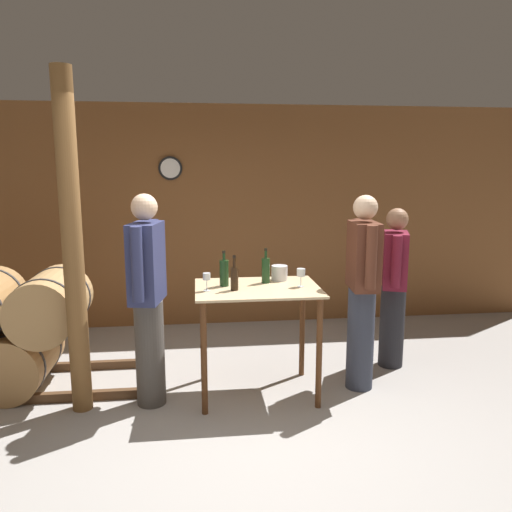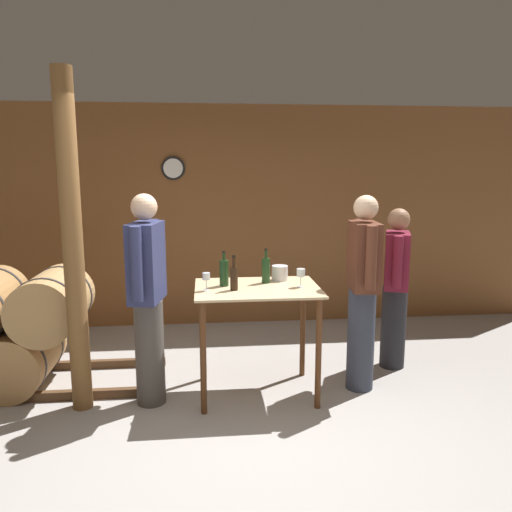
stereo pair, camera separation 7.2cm
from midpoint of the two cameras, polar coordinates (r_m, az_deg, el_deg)
ground_plane at (r=3.92m, az=-1.48°, el=-19.89°), size 14.00×14.00×0.00m
back_wall at (r=6.19m, az=-3.96°, el=4.48°), size 8.40×0.08×2.70m
tasting_table at (r=4.29m, az=-0.32°, el=-5.96°), size 1.05×0.78×0.96m
wooden_post at (r=4.14m, az=-20.70°, el=0.98°), size 0.16×0.16×2.70m
wine_bottle_far_left at (r=4.26m, az=-4.15°, el=-1.88°), size 0.08×0.08×0.31m
wine_bottle_left at (r=4.11m, az=-2.98°, el=-2.44°), size 0.06×0.06×0.29m
wine_bottle_center at (r=4.37m, az=0.65°, el=-1.56°), size 0.07×0.07×0.31m
wine_glass_near_left at (r=4.11m, az=-6.16°, el=-2.46°), size 0.06×0.06×0.15m
wine_glass_near_center at (r=4.24m, az=4.67°, el=-1.96°), size 0.07×0.07×0.16m
ice_bucket at (r=4.48m, az=2.24°, el=-1.94°), size 0.14×0.14×0.13m
person_host at (r=5.05m, az=15.10°, el=-3.18°), size 0.34×0.56×1.58m
person_visitor_with_scarf at (r=4.45m, az=11.60°, el=-3.64°), size 0.25×0.59×1.73m
person_visitor_bearded at (r=4.16m, az=-12.75°, el=-4.45°), size 0.29×0.58×1.76m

